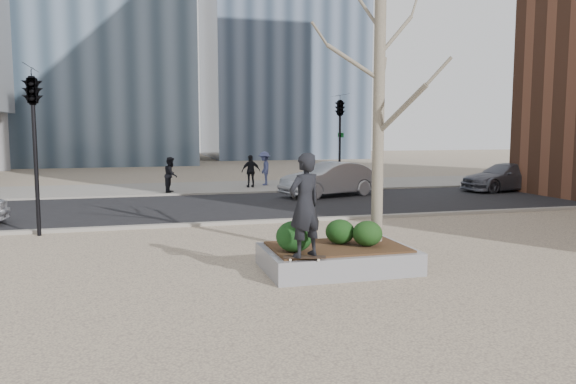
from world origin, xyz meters
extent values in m
plane|color=tan|center=(0.00, 0.00, 0.00)|extent=(120.00, 120.00, 0.00)
cube|color=black|center=(0.00, 10.00, 0.01)|extent=(60.00, 8.00, 0.02)
cube|color=gray|center=(0.00, 17.00, 0.01)|extent=(60.00, 6.00, 0.02)
cube|color=gray|center=(1.00, 0.00, 0.23)|extent=(3.00, 2.00, 0.45)
cube|color=#382314|center=(1.00, 0.00, 0.47)|extent=(2.70, 1.70, 0.04)
ellipsoid|color=black|center=(0.00, -0.30, 0.79)|extent=(0.72, 0.72, 0.61)
ellipsoid|color=black|center=(1.12, 0.19, 0.75)|extent=(0.61, 0.61, 0.51)
ellipsoid|color=#103311|center=(1.58, -0.17, 0.75)|extent=(0.61, 0.61, 0.52)
imported|color=black|center=(0.03, -0.88, 1.48)|extent=(0.82, 0.70, 1.91)
imported|color=#ACAFB5|center=(5.10, 12.03, 0.74)|extent=(4.64, 2.77, 1.44)
imported|color=#53555F|center=(13.71, 11.87, 0.66)|extent=(4.59, 2.28, 1.28)
imported|color=black|center=(-1.39, 15.23, 0.83)|extent=(0.80, 0.92, 1.60)
imported|color=#454C7C|center=(3.45, 17.36, 0.89)|extent=(0.76, 1.18, 1.72)
imported|color=black|center=(2.56, 16.48, 0.82)|extent=(0.96, 0.44, 1.60)
camera|label=1|loc=(-2.94, -10.60, 2.85)|focal=35.00mm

